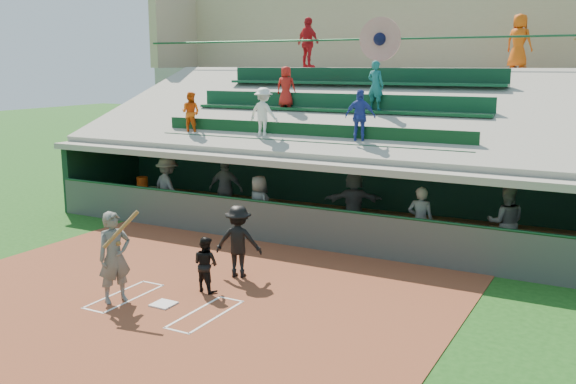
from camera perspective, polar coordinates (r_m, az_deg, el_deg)
The scene contains 21 objects.
ground at distance 13.27m, azimuth -10.99°, elevation -9.90°, with size 100.00×100.00×0.00m, color #184914.
dirt_slab at distance 13.63m, azimuth -9.66°, elevation -9.22°, with size 11.00×9.00×0.02m, color brown.
home_plate at distance 13.26m, azimuth -11.00°, elevation -9.76°, with size 0.43×0.43×0.03m, color silver.
batters_box_chalk at distance 13.26m, azimuth -11.00°, elevation -9.80°, with size 2.65×1.85×0.01m.
dugout_floor at distance 18.71m, azimuth 2.15°, elevation -3.36°, with size 16.00×3.50×0.04m, color gray.
concourse_slab at distance 24.47m, azimuth 9.20°, elevation 5.40°, with size 20.00×3.00×4.60m, color gray.
grandstand at distance 21.69m, azimuth 6.57°, elevation 4.63°, with size 20.40×10.40×7.80m.
batter_at_plate at distance 13.38m, azimuth -15.17°, elevation -5.58°, with size 0.97×0.82×1.95m.
catcher at distance 13.70m, azimuth -7.34°, elevation -6.37°, with size 0.58×0.45×1.19m, color black.
home_umpire at distance 14.50m, azimuth -4.43°, elevation -4.39°, with size 1.06×0.61×1.64m, color black.
dugout_bench at distance 19.78m, azimuth 3.71°, elevation -1.87°, with size 14.16×0.42×0.42m, color brown.
white_table at distance 21.71m, azimuth -12.78°, elevation -0.55°, with size 0.82×0.62×0.72m, color silver.
water_cooler at distance 21.58m, azimuth -12.82°, elevation 0.84°, with size 0.36×0.36×0.36m, color #D0440C.
dugout_player_a at distance 20.18m, azimuth -10.64°, elevation 0.38°, with size 1.24×0.71×1.91m, color #5C5E59.
dugout_player_b at distance 19.73m, azimuth -5.54°, elevation 0.24°, with size 1.11×0.46×1.89m, color #5D605A.
dugout_player_c at distance 17.92m, azimuth -2.58°, elevation -1.19°, with size 0.82×0.53×1.68m, color #595C57.
dugout_player_d at distance 18.21m, azimuth 5.85°, elevation -0.89°, with size 1.64×0.52×1.77m, color #585A55.
dugout_player_e at distance 16.31m, azimuth 11.68°, elevation -2.55°, with size 0.64×0.42×1.75m, color #5E605B.
dugout_player_f at distance 16.52m, azimuth 18.79°, elevation -2.59°, with size 0.89×0.69×1.84m, color #5D605A.
concourse_staff_a at distance 24.46m, azimuth 1.81°, elevation 13.12°, with size 1.09×0.45×1.86m, color red.
concourse_staff_b at distance 22.92m, azimuth 19.85°, elevation 12.49°, with size 0.87×0.56×1.77m, color #D14F0C.
Camera 1 is at (7.94, -9.51, 4.75)m, focal length 40.00 mm.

